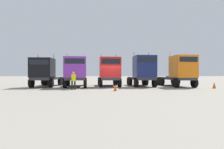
% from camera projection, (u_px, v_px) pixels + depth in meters
% --- Properties ---
extents(ground, '(200.00, 200.00, 0.00)m').
position_uv_depth(ground, '(112.00, 88.00, 19.49)').
color(ground, gray).
extents(semi_truck_black, '(2.55, 6.41, 3.99)m').
position_uv_depth(semi_truck_black, '(45.00, 72.00, 21.27)').
color(semi_truck_black, '#333338').
rests_on(semi_truck_black, ground).
extents(semi_truck_purple, '(3.28, 6.62, 4.06)m').
position_uv_depth(semi_truck_purple, '(76.00, 72.00, 20.71)').
color(semi_truck_purple, '#333338').
rests_on(semi_truck_purple, ground).
extents(semi_truck_red, '(2.96, 5.97, 4.11)m').
position_uv_depth(semi_truck_red, '(109.00, 72.00, 21.60)').
color(semi_truck_red, '#333338').
rests_on(semi_truck_red, ground).
extents(semi_truck_navy, '(2.90, 5.83, 4.32)m').
position_uv_depth(semi_truck_navy, '(143.00, 71.00, 21.64)').
color(semi_truck_navy, '#333338').
rests_on(semi_truck_navy, ground).
extents(semi_truck_orange, '(3.00, 6.62, 4.30)m').
position_uv_depth(semi_truck_orange, '(180.00, 71.00, 21.32)').
color(semi_truck_orange, '#333338').
rests_on(semi_truck_orange, ground).
extents(visitor_in_hivis, '(0.45, 0.41, 1.79)m').
position_uv_depth(visitor_in_hivis, '(73.00, 79.00, 17.54)').
color(visitor_in_hivis, black).
rests_on(visitor_in_hivis, ground).
extents(traffic_cone_near, '(0.36, 0.36, 0.61)m').
position_uv_depth(traffic_cone_near, '(115.00, 88.00, 16.23)').
color(traffic_cone_near, '#F2590C').
rests_on(traffic_cone_near, ground).
extents(traffic_cone_mid, '(0.36, 0.36, 0.69)m').
position_uv_depth(traffic_cone_mid, '(214.00, 85.00, 19.07)').
color(traffic_cone_mid, '#F2590C').
rests_on(traffic_cone_mid, ground).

